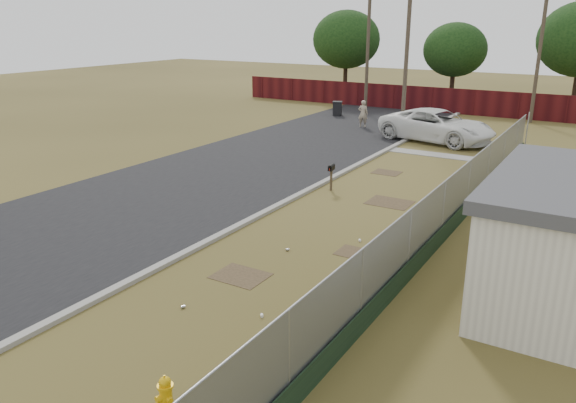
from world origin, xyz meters
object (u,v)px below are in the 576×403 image
Objects in this scene: fire_hydrant at (166,396)px; pedestrian at (363,114)px; mailbox at (331,170)px; pickup_truck at (437,126)px; trash_bin at (337,108)px.

pedestrian reaches higher than fire_hydrant.
pickup_truck is at bearing 86.21° from mailbox.
fire_hydrant is at bearing -68.98° from trash_bin.
trash_bin is (-3.34, 3.14, -0.33)m from pedestrian.
pickup_truck is 6.35× the size of trash_bin.
pickup_truck reaches higher than pedestrian.
fire_hydrant is at bearing -74.89° from mailbox.
pickup_truck is (-2.87, 24.93, 0.52)m from fire_hydrant.
trash_bin is (-8.65, 5.05, -0.37)m from pickup_truck.
mailbox is (-3.63, 13.44, 0.48)m from fire_hydrant.
fire_hydrant is 0.12× the size of pickup_truck.
pedestrian is 1.69× the size of trash_bin.
pedestrian is at bearing 82.69° from pickup_truck.
fire_hydrant is 0.78× the size of trash_bin.
mailbox reaches higher than fire_hydrant.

